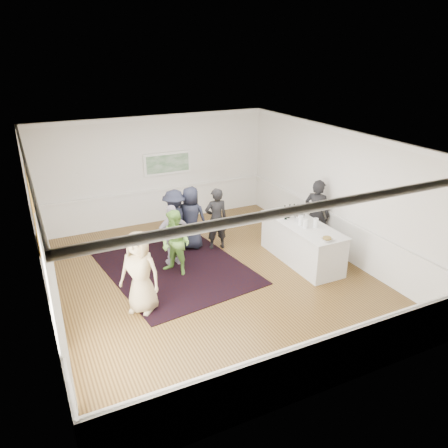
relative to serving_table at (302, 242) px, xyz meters
name	(u,v)px	position (x,y,z in m)	size (l,w,h in m)	color
floor	(211,279)	(-2.41, 0.13, -0.50)	(8.00, 8.00, 0.00)	brown
ceiling	(209,141)	(-2.41, 0.13, 2.70)	(7.00, 8.00, 0.02)	white
wall_left	(37,244)	(-5.91, 0.13, 1.10)	(0.02, 8.00, 3.20)	white
wall_right	(338,193)	(1.09, 0.13, 1.10)	(0.02, 8.00, 3.20)	white
wall_back	(154,170)	(-2.41, 4.13, 1.10)	(7.00, 0.02, 3.20)	white
wall_front	(325,306)	(-2.41, -3.87, 1.10)	(7.00, 0.02, 3.20)	white
wainscoting	(210,260)	(-2.41, 0.13, 0.00)	(7.00, 8.00, 1.00)	white
mirror	(33,211)	(-5.86, 1.43, 1.30)	(0.05, 1.25, 1.85)	gold
doorway	(53,302)	(-5.86, -1.77, 0.91)	(0.10, 1.78, 2.56)	white
landscape_painting	(168,163)	(-2.01, 4.08, 1.28)	(1.44, 0.06, 0.66)	white
area_rug	(174,267)	(-2.98, 1.04, -0.49)	(2.98, 3.92, 0.02)	black
serving_table	(302,242)	(0.00, 0.00, 0.00)	(0.93, 2.46, 1.00)	silver
bartender	(317,214)	(0.79, 0.50, 0.43)	(0.68, 0.45, 1.87)	black
guest_tan	(140,272)	(-4.18, -0.42, 0.36)	(0.84, 0.55, 1.73)	tan
guest_green	(176,243)	(-3.01, 0.74, 0.28)	(0.76, 0.59, 1.57)	#6FAC44
guest_lilac	(173,236)	(-2.92, 1.18, 0.27)	(0.91, 0.38, 1.55)	#B6ADC1
guest_dark_a	(175,221)	(-2.60, 1.94, 0.32)	(1.07, 0.61, 1.65)	#1B1E2E
guest_dark_b	(216,219)	(-1.59, 1.59, 0.33)	(0.61, 0.40, 1.66)	black
guest_navy	(191,218)	(-2.16, 1.91, 0.34)	(0.82, 0.53, 1.68)	#1B1E2E
wine_bottles	(291,211)	(0.01, 0.55, 0.65)	(0.50, 0.27, 0.31)	black
juice_pitchers	(307,222)	(-0.03, -0.19, 0.62)	(0.37, 0.38, 0.24)	#88BE43
ice_bucket	(300,217)	(0.02, 0.18, 0.61)	(0.26, 0.26, 0.24)	silver
nut_bowl	(327,239)	(-0.10, -1.04, 0.53)	(0.28, 0.28, 0.08)	white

